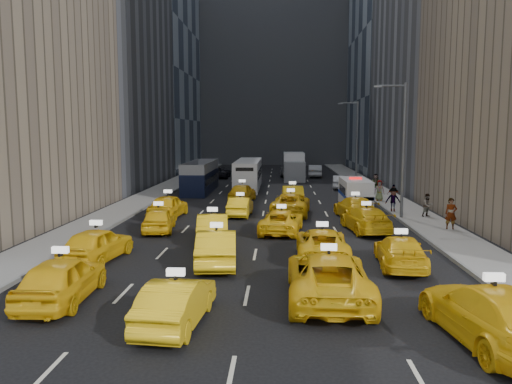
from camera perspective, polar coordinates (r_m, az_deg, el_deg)
ground at (r=22.12m, az=-0.37°, el=-8.40°), size 160.00×160.00×0.00m
sidewalk_west at (r=48.09m, az=-11.33°, el=-0.09°), size 3.00×90.00×0.15m
sidewalk_east at (r=47.59m, az=14.02°, el=-0.24°), size 3.00×90.00×0.15m
curb_west at (r=47.76m, az=-9.64°, el=-0.08°), size 0.15×90.00×0.18m
curb_east at (r=47.32m, az=12.30°, el=-0.21°), size 0.15×90.00×0.18m
building_west_far at (r=79.80m, az=-13.75°, el=17.70°), size 16.00×22.00×42.00m
building_backdrop at (r=94.37m, az=2.05°, el=15.56°), size 30.00×12.00×40.00m
streetlight_near at (r=34.27m, az=16.33°, el=5.11°), size 2.15×0.22×9.00m
streetlight_far at (r=53.91m, az=11.34°, el=5.82°), size 2.15×0.22×9.00m
taxi_0 at (r=18.62m, az=-21.32°, el=-9.26°), size 2.05×4.80×1.62m
taxi_1 at (r=15.66m, az=-9.09°, el=-12.30°), size 1.90×4.45×1.43m
taxi_2 at (r=17.77m, az=8.26°, el=-9.54°), size 2.85×6.03×1.66m
taxi_3 at (r=15.66m, az=25.35°, el=-12.47°), size 3.04×5.95×1.65m
taxi_4 at (r=23.79m, az=-17.73°, el=-5.71°), size 2.44×4.77×1.55m
taxi_5 at (r=22.06m, az=-4.51°, el=-6.34°), size 2.12×4.94×1.58m
taxi_6 at (r=23.41m, az=7.54°, el=-5.85°), size 2.41×5.04×1.39m
taxi_7 at (r=22.61m, az=16.17°, el=-6.56°), size 2.29×4.83×1.36m
taxi_8 at (r=29.83m, az=-11.05°, el=-3.09°), size 2.23×4.43×1.45m
taxi_9 at (r=26.88m, az=-4.98°, el=-4.02°), size 2.13×4.71×1.50m
taxi_10 at (r=28.98m, az=2.92°, el=-3.37°), size 2.77×5.04×1.34m
taxi_11 at (r=29.97m, az=12.44°, el=-3.06°), size 2.71×5.26×1.46m
taxi_12 at (r=34.52m, az=-10.01°, el=-1.59°), size 2.20×4.77×1.58m
taxi_13 at (r=34.65m, az=-1.81°, el=-1.67°), size 1.63×4.10×1.33m
taxi_14 at (r=35.31m, az=3.99°, el=-1.36°), size 3.04×5.69×1.52m
taxi_15 at (r=34.27m, az=11.25°, el=-1.77°), size 2.63×5.31×1.48m
taxi_16 at (r=41.78m, az=-1.59°, el=-0.06°), size 2.34×4.65×1.52m
taxi_17 at (r=40.31m, az=4.18°, el=-0.33°), size 1.72×4.66×1.52m
nypd_van at (r=40.10m, az=11.26°, el=-0.10°), size 2.53×5.46×2.27m
double_decker at (r=48.84m, az=-6.35°, el=1.71°), size 2.48×10.01×2.90m
city_bus at (r=51.41m, az=-0.88°, el=2.02°), size 2.82×11.34×2.91m
box_truck at (r=60.62m, az=4.35°, el=2.92°), size 3.01×7.34×3.28m
misc_car_0 at (r=51.92m, az=9.57°, el=1.13°), size 1.79×4.25×1.36m
misc_car_1 at (r=63.14m, az=-4.11°, el=2.24°), size 2.38×5.05×1.39m
misc_car_2 at (r=65.85m, az=3.79°, el=2.53°), size 2.48×5.64×1.61m
misc_car_3 at (r=65.24m, az=-0.49°, el=2.40°), size 1.76×4.04×1.36m
misc_car_4 at (r=64.66m, az=6.79°, el=2.40°), size 2.04×4.89×1.57m
pedestrian_0 at (r=31.34m, az=21.39°, el=-2.32°), size 0.73×0.54×1.84m
pedestrian_1 at (r=35.39m, az=19.03°, el=-1.44°), size 0.86×0.67×1.55m
pedestrian_2 at (r=37.01m, az=15.41°, el=-0.83°), size 1.15×0.57×1.71m
pedestrian_3 at (r=40.67m, az=15.42°, el=-0.26°), size 0.96×0.53×1.56m
pedestrian_4 at (r=42.47m, az=13.92°, el=0.18°), size 0.88×0.55×1.70m
pedestrian_5 at (r=48.26m, az=13.50°, el=1.00°), size 1.68×0.90×1.74m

